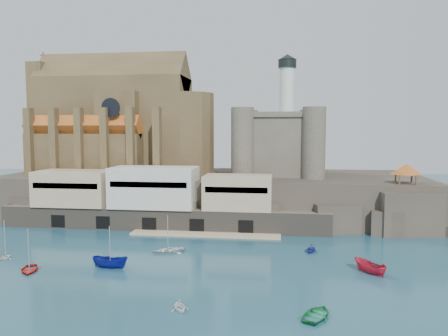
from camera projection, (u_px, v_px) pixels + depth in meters
name	position (u px, v px, depth m)	size (l,w,h in m)	color
ground	(173.00, 262.00, 69.48)	(300.00, 300.00, 0.00)	#194355
promontory	(212.00, 195.00, 107.94)	(100.00, 36.00, 10.00)	#2C2621
quay	(153.00, 200.00, 93.08)	(70.00, 12.00, 13.05)	#5F574C
church	(121.00, 125.00, 112.06)	(47.00, 25.93, 30.51)	#4B3B23
castle_keep	(278.00, 141.00, 106.28)	(21.20, 21.20, 29.30)	#4D473C
rock_outcrop	(405.00, 213.00, 89.05)	(14.50, 10.50, 8.70)	#2C2621
pavilion	(406.00, 170.00, 88.44)	(6.40, 6.40, 5.40)	#4B3B23
boat_0	(29.00, 271.00, 64.91)	(3.52, 1.02, 4.93)	#AE130C
boat_1	(180.00, 310.00, 50.95)	(2.47, 1.51, 2.87)	white
boat_2	(110.00, 268.00, 66.44)	(2.16, 2.21, 5.73)	navy
boat_3	(317.00, 316.00, 49.09)	(3.84, 1.11, 5.38)	#198140
boat_4	(6.00, 259.00, 71.03)	(2.27, 1.39, 2.63)	white
boat_5	(370.00, 273.00, 64.00)	(2.08, 2.13, 5.53)	#BA1A31
boat_6	(168.00, 252.00, 75.05)	(3.97, 1.15, 5.55)	silver
boat_7	(311.00, 252.00, 74.96)	(2.85, 1.74, 3.30)	navy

